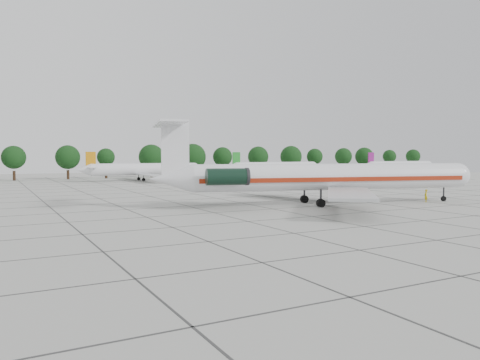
{
  "coord_description": "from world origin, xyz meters",
  "views": [
    {
      "loc": [
        -30.88,
        -48.61,
        6.73
      ],
      "look_at": [
        -2.77,
        3.34,
        3.5
      ],
      "focal_mm": 35.0,
      "sensor_mm": 36.0,
      "label": 1
    }
  ],
  "objects": [
    {
      "name": "bg_airliner_c",
      "position": [
        4.49,
        68.57,
        2.91
      ],
      "size": [
        28.24,
        27.2,
        7.4
      ],
      "color": "silver",
      "rests_on": "ground"
    },
    {
      "name": "main_airliner",
      "position": [
        7.77,
        1.2,
        3.77
      ],
      "size": [
        44.98,
        34.73,
        10.69
      ],
      "rotation": [
        0.0,
        0.0,
        -0.25
      ],
      "color": "silver",
      "rests_on": "ground"
    },
    {
      "name": "ground",
      "position": [
        0.0,
        0.0,
        0.0
      ],
      "size": [
        260.0,
        260.0,
        0.0
      ],
      "primitive_type": "plane",
      "color": "#ADADA5",
      "rests_on": "ground"
    },
    {
      "name": "tree_line",
      "position": [
        -11.68,
        85.0,
        5.98
      ],
      "size": [
        249.86,
        8.44,
        10.22
      ],
      "color": "#332114",
      "rests_on": "ground"
    },
    {
      "name": "ground_crew",
      "position": [
        23.51,
        -3.28,
        0.9
      ],
      "size": [
        0.78,
        0.71,
        1.8
      ],
      "primitive_type": "imported",
      "rotation": [
        0.0,
        0.0,
        3.69
      ],
      "color": "#BDA20B",
      "rests_on": "ground"
    },
    {
      "name": "bg_airliner_e",
      "position": [
        93.05,
        65.68,
        2.91
      ],
      "size": [
        28.24,
        27.2,
        7.4
      ],
      "color": "silver",
      "rests_on": "ground"
    },
    {
      "name": "bg_airliner_d",
      "position": [
        45.0,
        69.37,
        2.91
      ],
      "size": [
        28.24,
        27.2,
        7.4
      ],
      "color": "silver",
      "rests_on": "ground"
    },
    {
      "name": "apron_joints",
      "position": [
        0.0,
        15.0,
        0.01
      ],
      "size": [
        170.0,
        170.0,
        0.02
      ],
      "primitive_type": "cube",
      "color": "#383838",
      "rests_on": "ground"
    }
  ]
}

